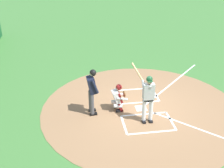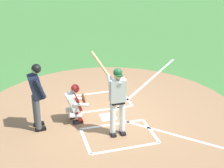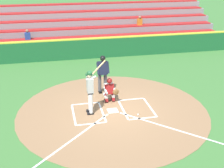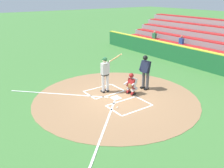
{
  "view_description": "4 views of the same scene",
  "coord_description": "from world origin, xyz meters",
  "px_view_note": "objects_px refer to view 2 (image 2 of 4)",
  "views": [
    {
      "loc": [
        9.85,
        -2.67,
        6.21
      ],
      "look_at": [
        -0.06,
        -1.18,
        1.17
      ],
      "focal_mm": 47.13,
      "sensor_mm": 36.0,
      "label": 1
    },
    {
      "loc": [
        8.33,
        -2.29,
        4.9
      ],
      "look_at": [
        -0.42,
        0.24,
        0.84
      ],
      "focal_mm": 54.74,
      "sensor_mm": 36.0,
      "label": 2
    },
    {
      "loc": [
        2.38,
        11.01,
        5.95
      ],
      "look_at": [
        -0.09,
        -0.58,
        0.99
      ],
      "focal_mm": 48.12,
      "sensor_mm": 36.0,
      "label": 3
    },
    {
      "loc": [
        -8.66,
        6.4,
        4.85
      ],
      "look_at": [
        -0.13,
        0.33,
        0.85
      ],
      "focal_mm": 38.45,
      "sensor_mm": 36.0,
      "label": 4
    }
  ],
  "objects_px": {
    "batter": "(117,97)",
    "baseball": "(118,100)",
    "plate_umpire": "(36,93)",
    "catcher": "(75,102)"
  },
  "relations": [
    {
      "from": "batter",
      "to": "baseball",
      "type": "relative_size",
      "value": 28.76
    },
    {
      "from": "plate_umpire",
      "to": "baseball",
      "type": "height_order",
      "value": "plate_umpire"
    },
    {
      "from": "batter",
      "to": "baseball",
      "type": "xyz_separation_m",
      "value": [
        -1.86,
        0.62,
        -1.06
      ]
    },
    {
      "from": "batter",
      "to": "plate_umpire",
      "type": "distance_m",
      "value": 2.12
    },
    {
      "from": "plate_umpire",
      "to": "catcher",
      "type": "bearing_deg",
      "value": 96.92
    },
    {
      "from": "catcher",
      "to": "baseball",
      "type": "bearing_deg",
      "value": 119.87
    },
    {
      "from": "plate_umpire",
      "to": "baseball",
      "type": "distance_m",
      "value": 2.94
    },
    {
      "from": "batter",
      "to": "catcher",
      "type": "bearing_deg",
      "value": -137.38
    },
    {
      "from": "baseball",
      "to": "batter",
      "type": "bearing_deg",
      "value": -18.27
    },
    {
      "from": "batter",
      "to": "catcher",
      "type": "distance_m",
      "value": 1.44
    }
  ]
}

